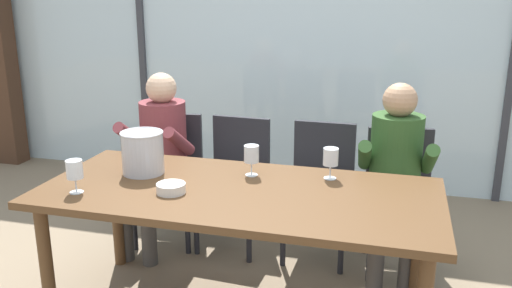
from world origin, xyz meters
name	(u,v)px	position (x,y,z in m)	size (l,w,h in m)	color
ground	(279,239)	(0.00, 1.00, 0.00)	(14.00, 14.00, 0.00)	#847056
window_glass_panel	(312,43)	(0.00, 2.24, 1.30)	(7.28, 0.03, 2.60)	silver
window_mullion_left	(142,39)	(-1.64, 2.22, 1.30)	(0.06, 0.06, 2.60)	#38383D
hillside_vineyard	(350,53)	(0.00, 5.86, 0.83)	(13.28, 2.40, 1.66)	#386633
dining_table	(239,203)	(0.00, 0.00, 0.67)	(2.08, 0.93, 0.75)	brown
chair_near_curtain	(171,167)	(-0.78, 0.88, 0.53)	(0.49, 0.49, 0.90)	#232328
chair_left_of_center	(236,172)	(-0.29, 0.90, 0.53)	(0.46, 0.46, 0.90)	#232328
chair_center	(321,179)	(0.30, 0.90, 0.53)	(0.45, 0.45, 0.90)	#232328
chair_right_of_center	(399,188)	(0.82, 0.87, 0.53)	(0.50, 0.50, 0.90)	#232328
person_maroon_top	(158,149)	(-0.80, 0.74, 0.70)	(0.49, 0.63, 1.22)	brown
person_olive_shirt	(396,168)	(0.78, 0.74, 0.70)	(0.48, 0.62, 1.22)	#2D5123
ice_bucket_primary	(143,152)	(-0.60, 0.11, 0.88)	(0.24, 0.24, 0.24)	#B7B7BC
tasting_bowl	(171,188)	(-0.32, -0.14, 0.78)	(0.15, 0.15, 0.05)	silver
wine_glass_by_left_taster	(251,155)	(0.01, 0.23, 0.87)	(0.08, 0.08, 0.17)	silver
wine_glass_near_bucket	(75,171)	(-0.79, -0.26, 0.87)	(0.08, 0.08, 0.17)	silver
wine_glass_center_pour	(331,158)	(0.44, 0.29, 0.87)	(0.08, 0.08, 0.17)	silver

